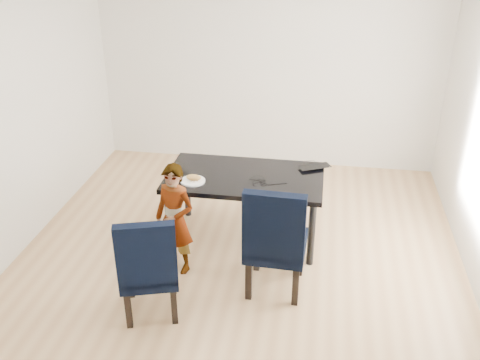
% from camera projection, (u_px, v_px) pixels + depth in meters
% --- Properties ---
extents(floor, '(4.50, 5.00, 0.01)m').
position_uv_depth(floor, '(237.00, 264.00, 5.37)').
color(floor, tan).
rests_on(floor, ground).
extents(wall_back, '(4.50, 0.01, 2.70)m').
position_uv_depth(wall_back, '(268.00, 66.00, 6.96)').
color(wall_back, silver).
rests_on(wall_back, ground).
extents(wall_front, '(4.50, 0.01, 2.70)m').
position_uv_depth(wall_front, '(149.00, 341.00, 2.55)').
color(wall_front, white).
rests_on(wall_front, ground).
extents(wall_left, '(0.01, 5.00, 2.70)m').
position_uv_depth(wall_left, '(3.00, 125.00, 5.08)').
color(wall_left, white).
rests_on(wall_left, ground).
extents(dining_table, '(1.60, 0.90, 0.75)m').
position_uv_depth(dining_table, '(245.00, 207.00, 5.64)').
color(dining_table, black).
rests_on(dining_table, floor).
extents(chair_left, '(0.61, 0.62, 1.01)m').
position_uv_depth(chair_left, '(149.00, 262.00, 4.54)').
color(chair_left, black).
rests_on(chair_left, floor).
extents(chair_right, '(0.55, 0.57, 1.11)m').
position_uv_depth(chair_right, '(276.00, 236.00, 4.81)').
color(chair_right, black).
rests_on(chair_right, floor).
extents(child, '(0.47, 0.38, 1.12)m').
position_uv_depth(child, '(175.00, 219.00, 5.06)').
color(child, '#CE5511').
rests_on(child, floor).
extents(plate, '(0.32, 0.32, 0.01)m').
position_uv_depth(plate, '(193.00, 181.00, 5.35)').
color(plate, white).
rests_on(plate, dining_table).
extents(sandwich, '(0.16, 0.10, 0.06)m').
position_uv_depth(sandwich, '(194.00, 177.00, 5.33)').
color(sandwich, '#AF803E').
rests_on(sandwich, plate).
extents(laptop, '(0.39, 0.34, 0.03)m').
position_uv_depth(laptop, '(313.00, 165.00, 5.65)').
color(laptop, black).
rests_on(laptop, dining_table).
extents(cable_tangle, '(0.17, 0.17, 0.01)m').
position_uv_depth(cable_tangle, '(259.00, 184.00, 5.30)').
color(cable_tangle, black).
rests_on(cable_tangle, dining_table).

